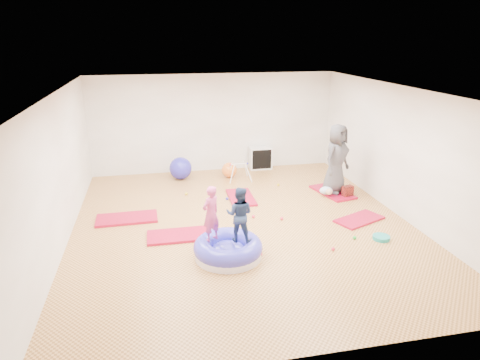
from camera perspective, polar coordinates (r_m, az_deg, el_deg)
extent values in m
cube|color=tan|center=(9.11, 0.39, -5.97)|extent=(7.00, 8.00, 0.01)
cube|color=silver|center=(8.33, 0.43, 11.80)|extent=(7.00, 8.00, 0.01)
cube|color=white|center=(12.44, -3.50, 7.57)|extent=(7.00, 0.01, 2.80)
cube|color=white|center=(5.05, 10.13, -10.06)|extent=(7.00, 0.01, 2.80)
cube|color=white|center=(8.62, -23.00, 0.99)|extent=(0.01, 8.00, 2.80)
cube|color=white|center=(9.93, 20.60, 3.51)|extent=(0.01, 8.00, 2.80)
cube|color=red|center=(8.67, -8.08, -7.32)|extent=(1.27, 0.64, 0.05)
cube|color=red|center=(9.65, -14.84, -4.97)|extent=(1.31, 0.67, 0.05)
cube|color=red|center=(10.52, 0.13, -2.33)|extent=(0.61, 1.19, 0.05)
cube|color=red|center=(9.65, 15.60, -5.08)|extent=(1.21, 0.92, 0.05)
cube|color=red|center=(11.11, 12.23, -1.59)|extent=(0.88, 1.34, 0.05)
cylinder|color=white|center=(7.84, -1.60, -9.75)|extent=(1.21, 1.21, 0.14)
torus|color=#3B3ACF|center=(7.78, -1.61, -8.93)|extent=(1.25, 1.25, 0.33)
ellipsoid|color=#3B3ACF|center=(7.82, -1.60, -9.44)|extent=(0.66, 0.66, 0.30)
imported|color=#DB488B|center=(7.55, -3.92, -4.16)|extent=(0.45, 0.42, 1.03)
imported|color=navy|center=(7.52, -0.07, -4.28)|extent=(0.60, 0.55, 1.01)
imported|color=#434247|center=(10.83, 12.73, 2.80)|extent=(1.01, 0.94, 1.73)
ellipsoid|color=silver|center=(10.83, 11.44, -1.37)|extent=(0.35, 0.23, 0.20)
sphere|color=#D5A888|center=(10.68, 11.78, -1.53)|extent=(0.16, 0.16, 0.16)
sphere|color=#2A26B3|center=(10.41, -1.74, -2.51)|extent=(0.07, 0.07, 0.07)
sphere|color=green|center=(8.77, 15.05, -7.44)|extent=(0.07, 0.07, 0.07)
sphere|color=#EF2B48|center=(9.41, 1.80, -4.88)|extent=(0.07, 0.07, 0.07)
sphere|color=gold|center=(10.80, -7.17, -1.83)|extent=(0.07, 0.07, 0.07)
sphere|color=#EF2B48|center=(7.89, 2.75, -9.84)|extent=(0.07, 0.07, 0.07)
sphere|color=#EF2B48|center=(8.24, 12.30, -8.97)|extent=(0.07, 0.07, 0.07)
sphere|color=#EF2B48|center=(7.79, -4.48, -10.30)|extent=(0.07, 0.07, 0.07)
sphere|color=#EF2B48|center=(9.36, 5.58, -5.12)|extent=(0.07, 0.07, 0.07)
sphere|color=gold|center=(11.41, 5.14, -0.63)|extent=(0.07, 0.07, 0.07)
sphere|color=#2A26B3|center=(11.96, -7.93, 1.56)|extent=(0.62, 0.62, 0.62)
sphere|color=orange|center=(12.02, -1.43, 1.35)|extent=(0.42, 0.42, 0.42)
cylinder|color=silver|center=(11.48, -1.06, 0.76)|extent=(0.18, 0.19, 0.49)
cylinder|color=silver|center=(11.87, -1.43, 1.37)|extent=(0.18, 0.19, 0.49)
cylinder|color=silver|center=(11.57, 1.16, 0.90)|extent=(0.18, 0.19, 0.49)
cylinder|color=silver|center=(11.96, 0.71, 1.50)|extent=(0.18, 0.19, 0.49)
cylinder|color=silver|center=(11.65, -0.16, 2.14)|extent=(0.47, 0.03, 0.03)
sphere|color=#EF2B48|center=(11.61, -1.30, 2.07)|extent=(0.06, 0.06, 0.06)
sphere|color=#2A26B3|center=(11.70, 0.98, 2.21)|extent=(0.06, 0.06, 0.06)
cube|color=silver|center=(12.76, 2.75, 2.94)|extent=(0.66, 0.32, 0.66)
cube|color=black|center=(12.62, 2.93, 2.75)|extent=(0.57, 0.02, 0.57)
cube|color=silver|center=(12.72, 2.80, 2.88)|extent=(0.02, 0.23, 0.58)
cube|color=silver|center=(12.72, 2.80, 2.88)|extent=(0.58, 0.23, 0.02)
cylinder|color=teal|center=(8.91, 18.31, -7.30)|extent=(0.33, 0.33, 0.07)
cube|color=maroon|center=(10.86, 14.15, -1.53)|extent=(0.29, 0.22, 0.30)
cylinder|color=gold|center=(7.64, -2.27, -11.04)|extent=(0.21, 0.21, 0.03)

